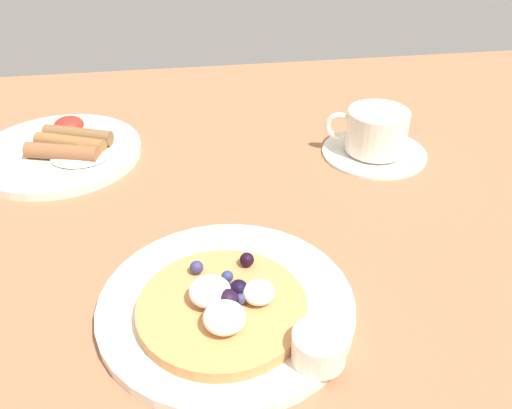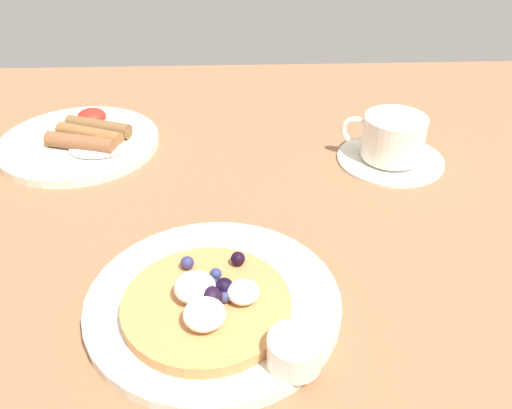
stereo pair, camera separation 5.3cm
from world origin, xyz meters
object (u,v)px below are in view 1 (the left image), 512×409
(coffee_saucer, at_px, (374,151))
(breakfast_plate, at_px, (59,153))
(syrup_ramekin, at_px, (319,347))
(pancake_plate, at_px, (226,305))
(coffee_cup, at_px, (376,130))

(coffee_saucer, bearing_deg, breakfast_plate, 172.63)
(syrup_ramekin, xyz_separation_m, coffee_saucer, (0.17, 0.35, -0.02))
(syrup_ramekin, bearing_deg, pancake_plate, 130.92)
(pancake_plate, xyz_separation_m, coffee_saucer, (0.24, 0.27, -0.00))
(pancake_plate, bearing_deg, syrup_ramekin, -49.08)
(breakfast_plate, height_order, coffee_saucer, breakfast_plate)
(pancake_plate, distance_m, coffee_saucer, 0.36)
(pancake_plate, distance_m, breakfast_plate, 0.38)
(syrup_ramekin, distance_m, breakfast_plate, 0.49)
(coffee_saucer, distance_m, coffee_cup, 0.03)
(syrup_ramekin, xyz_separation_m, coffee_cup, (0.17, 0.35, 0.01))
(pancake_plate, distance_m, coffee_cup, 0.36)
(coffee_cup, bearing_deg, pancake_plate, -130.79)
(pancake_plate, bearing_deg, coffee_cup, 49.21)
(syrup_ramekin, height_order, coffee_saucer, syrup_ramekin)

